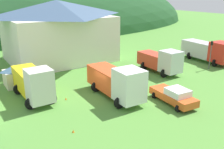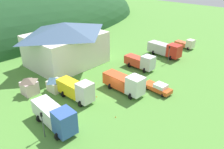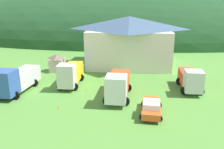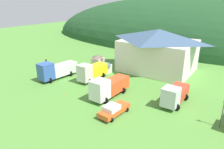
# 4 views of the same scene
# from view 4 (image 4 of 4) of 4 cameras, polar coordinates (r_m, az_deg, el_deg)

# --- Properties ---
(ground_plane) EXTENTS (200.00, 200.00, 0.00)m
(ground_plane) POSITION_cam_4_polar(r_m,az_deg,el_deg) (35.09, -0.69, -5.27)
(ground_plane) COLOR #518C38
(forested_hill_backdrop) EXTENTS (133.03, 60.00, 34.05)m
(forested_hill_backdrop) POSITION_cam_4_polar(r_m,az_deg,el_deg) (86.72, 22.02, 8.65)
(forested_hill_backdrop) COLOR #1E4723
(forested_hill_backdrop) RESTS_ON ground
(depot_building) EXTENTS (16.11, 12.90, 9.17)m
(depot_building) POSITION_cam_4_polar(r_m,az_deg,el_deg) (46.44, 12.66, 6.77)
(depot_building) COLOR white
(depot_building) RESTS_ON ground
(play_shed_cream) EXTENTS (2.64, 2.73, 2.46)m
(play_shed_cream) POSITION_cam_4_polar(r_m,az_deg,el_deg) (44.52, -2.18, 2.06)
(play_shed_cream) COLOR beige
(play_shed_cream) RESTS_ON ground
(play_shed_pink) EXTENTS (2.57, 2.50, 3.02)m
(play_shed_pink) POSITION_cam_4_polar(r_m,az_deg,el_deg) (48.37, -3.96, 3.86)
(play_shed_pink) COLOR beige
(play_shed_pink) RESTS_ON ground
(box_truck_blue) EXTENTS (3.62, 8.37, 3.71)m
(box_truck_blue) POSITION_cam_4_polar(r_m,az_deg,el_deg) (42.48, -15.26, 1.25)
(box_truck_blue) COLOR #3356AD
(box_truck_blue) RESTS_ON ground
(flatbed_truck_yellow) EXTENTS (3.08, 7.09, 3.68)m
(flatbed_truck_yellow) POSITION_cam_4_polar(r_m,az_deg,el_deg) (40.35, -5.70, 0.88)
(flatbed_truck_yellow) COLOR silver
(flatbed_truck_yellow) RESTS_ON ground
(heavy_rig_white) EXTENTS (3.40, 7.94, 3.60)m
(heavy_rig_white) POSITION_cam_4_polar(r_m,az_deg,el_deg) (33.12, -0.98, -3.44)
(heavy_rig_white) COLOR white
(heavy_rig_white) RESTS_ON ground
(tow_truck_silver) EXTENTS (3.12, 6.72, 3.29)m
(tow_truck_silver) POSITION_cam_4_polar(r_m,az_deg,el_deg) (32.34, 17.02, -5.28)
(tow_truck_silver) COLOR silver
(tow_truck_silver) RESTS_ON ground
(service_pickup_orange) EXTENTS (2.64, 5.19, 1.66)m
(service_pickup_orange) POSITION_cam_4_polar(r_m,az_deg,el_deg) (28.53, 0.48, -9.76)
(service_pickup_orange) COLOR #D95321
(service_pickup_orange) RESTS_ON ground
(traffic_light_west) EXTENTS (0.20, 0.32, 3.76)m
(traffic_light_west) POSITION_cam_4_polar(r_m,az_deg,el_deg) (43.64, -17.73, 2.19)
(traffic_light_west) COLOR #4C4C51
(traffic_light_west) RESTS_ON ground
(traffic_light_east) EXTENTS (0.20, 0.32, 3.94)m
(traffic_light_east) POSITION_cam_4_polar(r_m,az_deg,el_deg) (28.69, 28.52, -8.60)
(traffic_light_east) COLOR #4C4C51
(traffic_light_east) RESTS_ON ground
(traffic_cone_near_pickup) EXTENTS (0.36, 0.36, 0.50)m
(traffic_cone_near_pickup) POSITION_cam_4_polar(r_m,az_deg,el_deg) (38.12, -4.47, -3.20)
(traffic_cone_near_pickup) COLOR orange
(traffic_cone_near_pickup) RESTS_ON ground
(traffic_cone_mid_row) EXTENTS (0.36, 0.36, 0.47)m
(traffic_cone_mid_row) POSITION_cam_4_polar(r_m,az_deg,el_deg) (35.45, -13.14, -5.57)
(traffic_cone_mid_row) COLOR orange
(traffic_cone_mid_row) RESTS_ON ground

